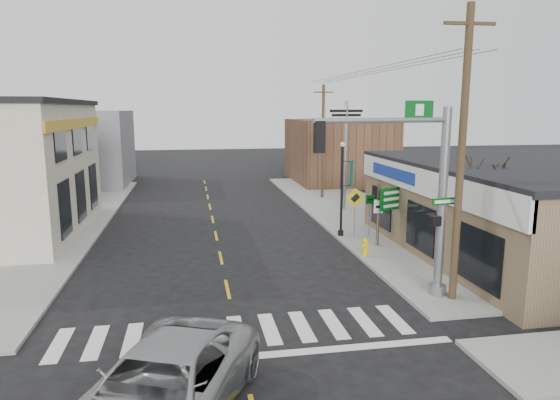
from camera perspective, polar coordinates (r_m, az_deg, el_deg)
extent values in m
plane|color=black|center=(15.06, -4.85, -15.36)|extent=(140.00, 140.00, 0.00)
cube|color=gray|center=(29.14, 10.55, -2.65)|extent=(6.00, 38.00, 0.13)
cube|color=gray|center=(28.40, -25.92, -3.87)|extent=(6.00, 38.00, 0.13)
cube|color=gold|center=(22.52, -6.79, -6.56)|extent=(0.12, 56.00, 0.01)
cube|color=silver|center=(15.42, -5.00, -14.71)|extent=(11.00, 2.20, 0.01)
cube|color=#766146|center=(25.45, 28.09, -1.13)|extent=(12.00, 14.00, 4.00)
cube|color=brown|center=(45.63, 6.67, 5.58)|extent=(8.00, 10.00, 5.60)
cube|color=slate|center=(46.69, -22.41, 5.48)|extent=(9.00, 10.00, 6.40)
imported|color=#A1A3A6|center=(11.22, -13.30, -20.37)|extent=(4.89, 6.69, 1.69)
cylinder|color=gray|center=(17.84, 18.03, -0.36)|extent=(0.30, 0.30, 6.48)
cylinder|color=gray|center=(16.56, 11.22, 8.95)|extent=(4.75, 0.17, 0.17)
cube|color=black|center=(15.91, 3.78, 7.32)|extent=(0.30, 0.24, 0.97)
cube|color=#054912|center=(17.63, 18.39, -0.14)|extent=(1.03, 0.04, 0.24)
cube|color=#054912|center=(17.07, 15.38, 9.91)|extent=(1.03, 0.05, 0.59)
cube|color=black|center=(17.79, 17.29, -2.30)|extent=(0.35, 0.28, 0.35)
cube|color=#493722|center=(24.00, 11.15, -1.62)|extent=(0.11, 0.11, 3.00)
cube|color=#493722|center=(24.54, 14.19, -1.49)|extent=(0.11, 0.11, 3.00)
cube|color=#04451E|center=(24.06, 12.81, 0.17)|extent=(1.72, 0.05, 1.07)
cylinder|color=#DBB903|center=(22.48, 9.71, -5.51)|extent=(0.22, 0.22, 0.63)
sphere|color=#DBB903|center=(22.39, 9.73, -4.66)|extent=(0.25, 0.25, 0.25)
cylinder|color=gray|center=(25.32, 8.53, -1.71)|extent=(0.06, 0.06, 2.31)
cube|color=gold|center=(25.13, 8.60, 0.23)|extent=(0.98, 0.03, 0.98)
cylinder|color=black|center=(25.43, 7.06, 1.01)|extent=(0.12, 0.12, 4.61)
sphere|color=silver|center=(25.16, 7.18, 6.30)|extent=(0.25, 0.25, 0.25)
cube|color=#0E554C|center=(25.45, 8.16, 3.01)|extent=(0.02, 0.49, 1.24)
cylinder|color=gray|center=(32.32, 7.46, 5.03)|extent=(0.20, 0.20, 6.91)
cube|color=silver|center=(32.19, 7.57, 9.85)|extent=(3.25, 0.18, 0.86)
cylinder|color=black|center=(21.99, 22.18, -2.56)|extent=(0.22, 0.22, 3.55)
ellipsoid|color=#1D3C14|center=(21.71, 20.79, -6.30)|extent=(1.14, 1.14, 0.86)
ellipsoid|color=black|center=(25.52, 18.68, -3.73)|extent=(1.15, 1.15, 0.86)
cylinder|color=#473423|center=(17.33, 19.99, 4.53)|extent=(0.25, 0.25, 9.65)
cube|color=#473423|center=(17.46, 20.88, 18.35)|extent=(1.68, 0.10, 0.10)
cylinder|color=#3D2B19|center=(36.51, 4.92, 6.63)|extent=(0.21, 0.21, 8.12)
cube|color=#3D2B19|center=(36.45, 5.01, 12.18)|extent=(1.41, 0.09, 0.09)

